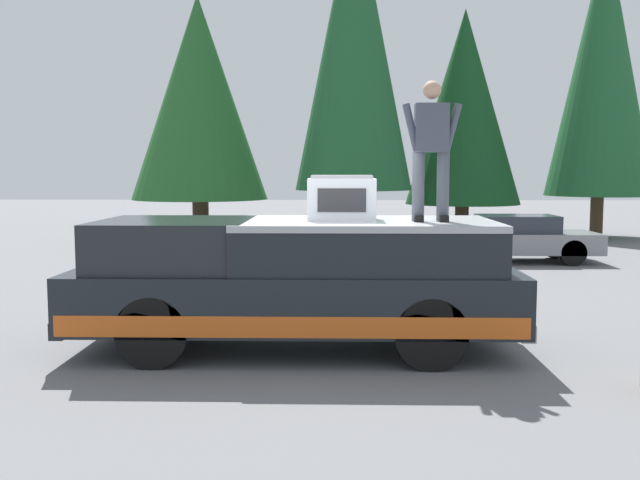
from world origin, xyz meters
name	(u,v)px	position (x,y,z in m)	size (l,w,h in m)	color
ground_plane	(317,347)	(0.00, 0.00, 0.00)	(90.00, 90.00, 0.00)	slate
pickup_truck	(296,281)	(-0.12, 0.26, 0.87)	(2.01, 5.54, 1.65)	black
compressor_unit	(342,198)	(-0.06, -0.32, 1.93)	(0.65, 0.84, 0.56)	silver
person_on_truck_bed	(431,147)	(-0.30, -1.39, 2.55)	(0.29, 0.72, 1.69)	#4C515B
parked_car_grey	(513,238)	(8.63, -4.65, 0.58)	(1.64, 4.10, 1.16)	gray
conifer_far_left	(602,65)	(15.01, -9.02, 5.72)	(3.50, 3.50, 10.04)	#4C3826
conifer_left	(464,108)	(15.31, -4.55, 4.37)	(3.87, 3.87, 7.65)	#4C3826
conifer_center_left	(354,43)	(13.90, -0.79, 6.29)	(3.74, 3.74, 10.97)	#4C3826
conifer_center_right	(199,98)	(14.63, 4.32, 4.64)	(4.51, 4.51, 8.00)	#4C3826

